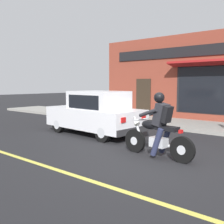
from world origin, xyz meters
TOP-DOWN VIEW (x-y plane):
  - ground_plane at (0.00, 0.00)m, footprint 80.00×80.00m
  - sidewalk_curb at (5.47, 3.00)m, footprint 2.60×22.00m
  - lane_stripe at (-1.80, 3.00)m, footprint 0.12×19.80m
  - storefront_building at (7.00, 1.43)m, footprint 1.25×10.79m
  - motorcycle_with_rider at (0.42, -0.04)m, footprint 0.60×2.02m
  - car_hatchback at (1.66, 3.23)m, footprint 1.91×3.89m
  - traffic_cone at (5.86, 2.97)m, footprint 0.36×0.36m

SIDE VIEW (x-z plane):
  - ground_plane at x=0.00m, z-range 0.00..0.00m
  - lane_stripe at x=-1.80m, z-range 0.00..0.01m
  - sidewalk_curb at x=5.47m, z-range 0.00..0.14m
  - traffic_cone at x=5.86m, z-range 0.13..0.73m
  - motorcycle_with_rider at x=0.42m, z-range -0.13..1.49m
  - car_hatchback at x=1.66m, z-range -0.02..1.55m
  - storefront_building at x=7.00m, z-range 0.01..4.21m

